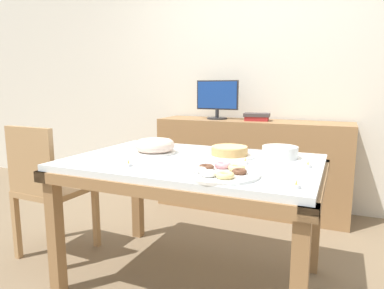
{
  "coord_description": "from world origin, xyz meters",
  "views": [
    {
      "loc": [
        0.79,
        -1.8,
        1.19
      ],
      "look_at": [
        -0.07,
        0.15,
        0.83
      ],
      "focal_mm": 32.0,
      "sensor_mm": 36.0,
      "label": 1
    }
  ],
  "objects_px": {
    "plate_stack": "(280,152)",
    "tealight_near_front": "(296,186)",
    "pastry_platter": "(221,172)",
    "cake_chocolate_round": "(229,152)",
    "cake_golden_bundt": "(155,146)",
    "book_stack": "(257,117)",
    "tealight_near_cakes": "(129,164)",
    "tealight_centre": "(245,162)",
    "tealight_left_edge": "(308,166)",
    "chair": "(47,185)",
    "computer_monitor": "(217,100)"
  },
  "relations": [
    {
      "from": "plate_stack",
      "to": "tealight_near_front",
      "type": "height_order",
      "value": "plate_stack"
    },
    {
      "from": "plate_stack",
      "to": "pastry_platter",
      "type": "bearing_deg",
      "value": -109.54
    },
    {
      "from": "cake_chocolate_round",
      "to": "cake_golden_bundt",
      "type": "xyz_separation_m",
      "value": [
        -0.47,
        -0.08,
        0.02
      ]
    },
    {
      "from": "book_stack",
      "to": "pastry_platter",
      "type": "bearing_deg",
      "value": -82.44
    },
    {
      "from": "tealight_near_cakes",
      "to": "cake_chocolate_round",
      "type": "bearing_deg",
      "value": 47.86
    },
    {
      "from": "tealight_near_front",
      "to": "tealight_centre",
      "type": "height_order",
      "value": "same"
    },
    {
      "from": "cake_chocolate_round",
      "to": "cake_golden_bundt",
      "type": "bearing_deg",
      "value": -170.45
    },
    {
      "from": "tealight_near_cakes",
      "to": "tealight_left_edge",
      "type": "bearing_deg",
      "value": 22.19
    },
    {
      "from": "chair",
      "to": "book_stack",
      "type": "distance_m",
      "value": 1.91
    },
    {
      "from": "cake_chocolate_round",
      "to": "tealight_near_cakes",
      "type": "distance_m",
      "value": 0.62
    },
    {
      "from": "cake_chocolate_round",
      "to": "pastry_platter",
      "type": "xyz_separation_m",
      "value": [
        0.1,
        -0.44,
        -0.01
      ]
    },
    {
      "from": "cake_golden_bundt",
      "to": "tealight_centre",
      "type": "bearing_deg",
      "value": -7.28
    },
    {
      "from": "chair",
      "to": "tealight_near_front",
      "type": "bearing_deg",
      "value": -8.41
    },
    {
      "from": "book_stack",
      "to": "plate_stack",
      "type": "xyz_separation_m",
      "value": [
        0.41,
        -1.15,
        -0.11
      ]
    },
    {
      "from": "pastry_platter",
      "to": "plate_stack",
      "type": "bearing_deg",
      "value": 70.46
    },
    {
      "from": "tealight_centre",
      "to": "plate_stack",
      "type": "bearing_deg",
      "value": 59.96
    },
    {
      "from": "tealight_left_edge",
      "to": "tealight_near_cakes",
      "type": "height_order",
      "value": "same"
    },
    {
      "from": "pastry_platter",
      "to": "tealight_near_front",
      "type": "relative_size",
      "value": 9.46
    },
    {
      "from": "tealight_left_edge",
      "to": "tealight_near_front",
      "type": "xyz_separation_m",
      "value": [
        -0.01,
        -0.42,
        0.0
      ]
    },
    {
      "from": "plate_stack",
      "to": "cake_golden_bundt",
      "type": "bearing_deg",
      "value": -167.17
    },
    {
      "from": "chair",
      "to": "cake_chocolate_round",
      "type": "xyz_separation_m",
      "value": [
        1.23,
        0.27,
        0.28
      ]
    },
    {
      "from": "book_stack",
      "to": "chair",
      "type": "bearing_deg",
      "value": -126.17
    },
    {
      "from": "cake_chocolate_round",
      "to": "cake_golden_bundt",
      "type": "relative_size",
      "value": 1.13
    },
    {
      "from": "tealight_near_front",
      "to": "tealight_near_cakes",
      "type": "relative_size",
      "value": 1.0
    },
    {
      "from": "computer_monitor",
      "to": "plate_stack",
      "type": "xyz_separation_m",
      "value": [
        0.81,
        -1.15,
        -0.26
      ]
    },
    {
      "from": "chair",
      "to": "tealight_near_cakes",
      "type": "bearing_deg",
      "value": -13.21
    },
    {
      "from": "cake_golden_bundt",
      "to": "tealight_centre",
      "type": "relative_size",
      "value": 6.7
    },
    {
      "from": "cake_golden_bundt",
      "to": "tealight_centre",
      "type": "height_order",
      "value": "cake_golden_bundt"
    },
    {
      "from": "plate_stack",
      "to": "tealight_near_cakes",
      "type": "relative_size",
      "value": 5.25
    },
    {
      "from": "chair",
      "to": "tealight_near_cakes",
      "type": "height_order",
      "value": "chair"
    },
    {
      "from": "cake_golden_bundt",
      "to": "chair",
      "type": "bearing_deg",
      "value": -166.06
    },
    {
      "from": "plate_stack",
      "to": "tealight_centre",
      "type": "bearing_deg",
      "value": -120.04
    },
    {
      "from": "book_stack",
      "to": "tealight_near_front",
      "type": "xyz_separation_m",
      "value": [
        0.58,
        -1.76,
        -0.13
      ]
    },
    {
      "from": "tealight_near_front",
      "to": "tealight_near_cakes",
      "type": "height_order",
      "value": "same"
    },
    {
      "from": "chair",
      "to": "cake_golden_bundt",
      "type": "bearing_deg",
      "value": 13.94
    },
    {
      "from": "book_stack",
      "to": "tealight_centre",
      "type": "xyz_separation_m",
      "value": [
        0.27,
        -1.4,
        -0.13
      ]
    },
    {
      "from": "plate_stack",
      "to": "tealight_centre",
      "type": "xyz_separation_m",
      "value": [
        -0.14,
        -0.25,
        -0.02
      ]
    },
    {
      "from": "pastry_platter",
      "to": "tealight_left_edge",
      "type": "height_order",
      "value": "pastry_platter"
    },
    {
      "from": "tealight_centre",
      "to": "tealight_near_cakes",
      "type": "xyz_separation_m",
      "value": [
        -0.55,
        -0.3,
        0.0
      ]
    },
    {
      "from": "book_stack",
      "to": "tealight_near_front",
      "type": "height_order",
      "value": "book_stack"
    },
    {
      "from": "cake_golden_bundt",
      "to": "tealight_left_edge",
      "type": "height_order",
      "value": "cake_golden_bundt"
    },
    {
      "from": "tealight_near_cakes",
      "to": "book_stack",
      "type": "bearing_deg",
      "value": 80.39
    },
    {
      "from": "cake_chocolate_round",
      "to": "tealight_left_edge",
      "type": "bearing_deg",
      "value": -12.31
    },
    {
      "from": "chair",
      "to": "pastry_platter",
      "type": "xyz_separation_m",
      "value": [
        1.33,
        -0.17,
        0.27
      ]
    },
    {
      "from": "computer_monitor",
      "to": "cake_golden_bundt",
      "type": "xyz_separation_m",
      "value": [
        0.05,
        -1.32,
        -0.25
      ]
    },
    {
      "from": "chair",
      "to": "plate_stack",
      "type": "xyz_separation_m",
      "value": [
        1.51,
        0.36,
        0.29
      ]
    },
    {
      "from": "cake_golden_bundt",
      "to": "pastry_platter",
      "type": "bearing_deg",
      "value": -32.47
    },
    {
      "from": "pastry_platter",
      "to": "plate_stack",
      "type": "relative_size",
      "value": 1.8
    },
    {
      "from": "chair",
      "to": "book_stack",
      "type": "height_order",
      "value": "book_stack"
    },
    {
      "from": "book_stack",
      "to": "tealight_near_front",
      "type": "distance_m",
      "value": 1.86
    }
  ]
}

